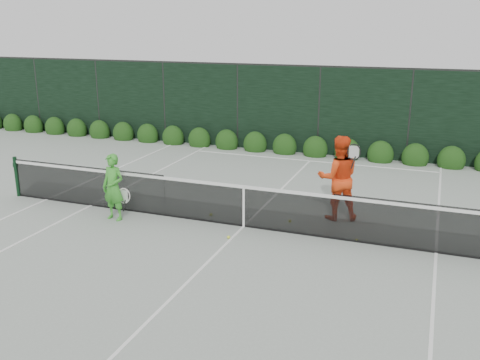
% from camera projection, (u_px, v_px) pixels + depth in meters
% --- Properties ---
extents(ground, '(80.00, 80.00, 0.00)m').
position_uv_depth(ground, '(244.00, 227.00, 12.10)').
color(ground, gray).
rests_on(ground, ground).
extents(tennis_net, '(12.90, 0.10, 1.07)m').
position_uv_depth(tennis_net, '(243.00, 204.00, 11.96)').
color(tennis_net, '#11341B').
rests_on(tennis_net, ground).
extents(player_woman, '(0.65, 0.44, 1.57)m').
position_uv_depth(player_woman, '(113.00, 187.00, 12.35)').
color(player_woman, green).
rests_on(player_woman, ground).
extents(player_man, '(1.17, 1.04, 1.99)m').
position_uv_depth(player_man, '(338.00, 178.00, 12.34)').
color(player_man, '#F74314').
rests_on(player_man, ground).
extents(court_lines, '(11.03, 23.83, 0.01)m').
position_uv_depth(court_lines, '(244.00, 226.00, 12.10)').
color(court_lines, white).
rests_on(court_lines, ground).
extents(windscreen_fence, '(32.00, 21.07, 3.06)m').
position_uv_depth(windscreen_fence, '(190.00, 199.00, 9.24)').
color(windscreen_fence, black).
rests_on(windscreen_fence, ground).
extents(hedge_row, '(31.66, 0.65, 0.94)m').
position_uv_depth(hedge_row, '(315.00, 149.00, 18.45)').
color(hedge_row, '#14330E').
rests_on(hedge_row, ground).
extents(tennis_balls, '(3.58, 1.47, 0.07)m').
position_uv_depth(tennis_balls, '(270.00, 228.00, 11.95)').
color(tennis_balls, '#DEEF35').
rests_on(tennis_balls, ground).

